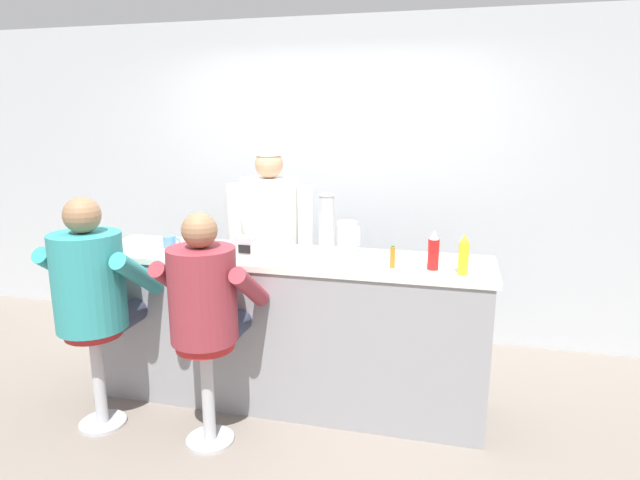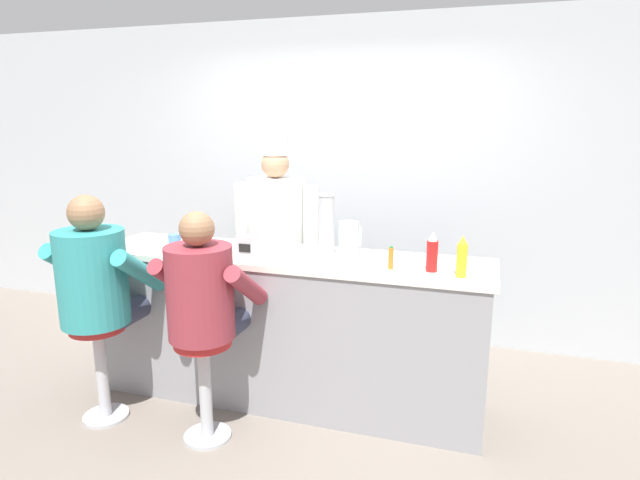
% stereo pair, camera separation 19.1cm
% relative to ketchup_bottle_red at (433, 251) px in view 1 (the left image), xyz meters
% --- Properties ---
extents(ground_plane, '(20.00, 20.00, 0.00)m').
position_rel_ketchup_bottle_red_xyz_m(ground_plane, '(-0.94, -0.20, -1.13)').
color(ground_plane, slate).
extents(wall_back, '(10.00, 0.06, 2.70)m').
position_rel_ketchup_bottle_red_xyz_m(wall_back, '(-0.94, 1.43, 0.22)').
color(wall_back, '#B2B7BC').
rests_on(wall_back, ground_plane).
extents(diner_counter, '(2.63, 0.62, 1.02)m').
position_rel_ketchup_bottle_red_xyz_m(diner_counter, '(-0.94, 0.11, -0.62)').
color(diner_counter, gray).
rests_on(diner_counter, ground_plane).
extents(ketchup_bottle_red, '(0.07, 0.07, 0.23)m').
position_rel_ketchup_bottle_red_xyz_m(ketchup_bottle_red, '(0.00, 0.00, 0.00)').
color(ketchup_bottle_red, red).
rests_on(ketchup_bottle_red, diner_counter).
extents(mustard_bottle_yellow, '(0.06, 0.06, 0.24)m').
position_rel_ketchup_bottle_red_xyz_m(mustard_bottle_yellow, '(0.17, -0.06, 0.00)').
color(mustard_bottle_yellow, yellow).
rests_on(mustard_bottle_yellow, diner_counter).
extents(hot_sauce_bottle_orange, '(0.03, 0.03, 0.14)m').
position_rel_ketchup_bottle_red_xyz_m(hot_sauce_bottle_orange, '(-0.23, -0.03, -0.04)').
color(hot_sauce_bottle_orange, orange).
rests_on(hot_sauce_bottle_orange, diner_counter).
extents(water_pitcher_clear, '(0.15, 0.13, 0.21)m').
position_rel_ketchup_bottle_red_xyz_m(water_pitcher_clear, '(-0.57, 0.27, -0.00)').
color(water_pitcher_clear, silver).
rests_on(water_pitcher_clear, diner_counter).
extents(breakfast_plate, '(0.27, 0.27, 0.05)m').
position_rel_ketchup_bottle_red_xyz_m(breakfast_plate, '(-1.41, 0.08, -0.09)').
color(breakfast_plate, white).
rests_on(breakfast_plate, diner_counter).
extents(cereal_bowl, '(0.13, 0.13, 0.05)m').
position_rel_ketchup_bottle_red_xyz_m(cereal_bowl, '(-1.00, 0.05, -0.08)').
color(cereal_bowl, white).
rests_on(cereal_bowl, diner_counter).
extents(coffee_mug_blue, '(0.13, 0.09, 0.08)m').
position_rel_ketchup_bottle_red_xyz_m(coffee_mug_blue, '(-1.77, 0.12, -0.07)').
color(coffee_mug_blue, '#4C7AB2').
rests_on(coffee_mug_blue, diner_counter).
extents(cup_stack_steel, '(0.10, 0.10, 0.41)m').
position_rel_ketchup_bottle_red_xyz_m(cup_stack_steel, '(-0.66, 0.08, 0.10)').
color(cup_stack_steel, '#B7BABF').
rests_on(cup_stack_steel, diner_counter).
extents(napkin_dispenser_chrome, '(0.13, 0.08, 0.15)m').
position_rel_ketchup_bottle_red_xyz_m(napkin_dispenser_chrome, '(-1.14, -0.05, -0.03)').
color(napkin_dispenser_chrome, silver).
rests_on(napkin_dispenser_chrome, diner_counter).
extents(diner_seated_teal, '(0.63, 0.62, 1.45)m').
position_rel_ketchup_bottle_red_xyz_m(diner_seated_teal, '(-1.97, -0.46, -0.23)').
color(diner_seated_teal, '#B2B5BA').
rests_on(diner_seated_teal, ground_plane).
extents(diner_seated_maroon, '(0.58, 0.57, 1.39)m').
position_rel_ketchup_bottle_red_xyz_m(diner_seated_maroon, '(-1.24, -0.46, -0.26)').
color(diner_seated_maroon, '#B2B5BA').
rests_on(diner_seated_maroon, ground_plane).
extents(cook_in_whites_near, '(0.69, 0.45, 1.78)m').
position_rel_ketchup_bottle_red_xyz_m(cook_in_whites_near, '(-1.26, 0.73, -0.15)').
color(cook_in_whites_near, '#232328').
rests_on(cook_in_whites_near, ground_plane).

